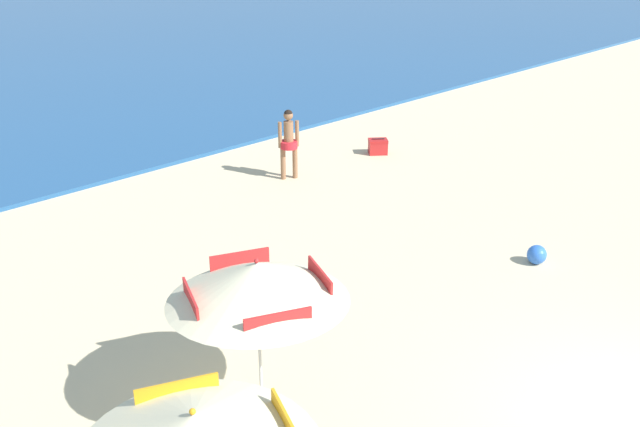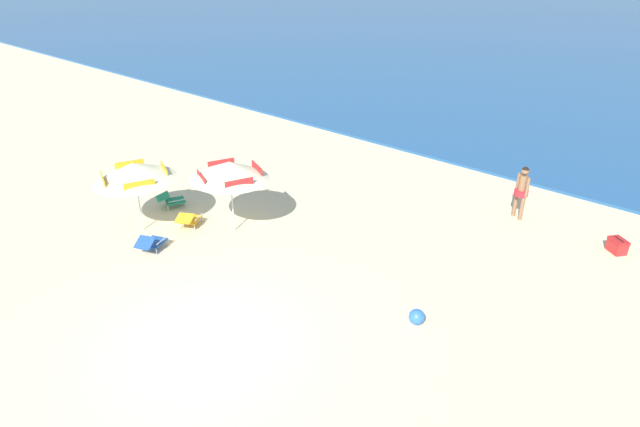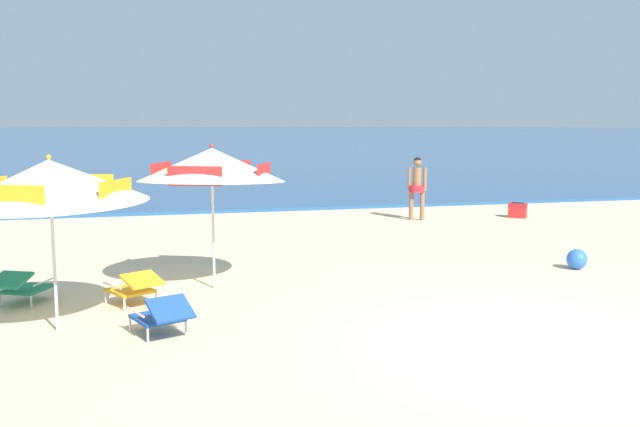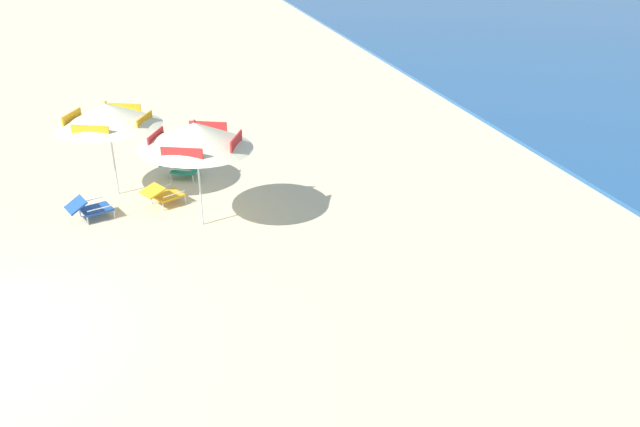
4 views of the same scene
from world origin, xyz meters
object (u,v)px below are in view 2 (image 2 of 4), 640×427
beach_ball (417,317)px  beach_umbrella_striped_second (230,170)px  beach_umbrella_striped_main (134,172)px  lounge_chair_facing_sea (171,199)px  cooler_box (617,246)px  lounge_chair_under_umbrella (151,242)px  lounge_chair_beside_umbrella (189,219)px  person_standing_near_shore (522,189)px

beach_ball → beach_umbrella_striped_second: bearing=178.4°
beach_umbrella_striped_main → lounge_chair_facing_sea: size_ratio=3.32×
beach_umbrella_striped_main → cooler_box: beach_umbrella_striped_main is taller
lounge_chair_facing_sea → cooler_box: (11.78, 6.45, -0.07)m
lounge_chair_under_umbrella → cooler_box: 12.98m
lounge_chair_beside_umbrella → cooler_box: bearing=34.1°
lounge_chair_under_umbrella → beach_umbrella_striped_main: bearing=157.2°
beach_umbrella_striped_second → cooler_box: size_ratio=5.05×
lounge_chair_beside_umbrella → person_standing_near_shore: person_standing_near_shore is taller
beach_umbrella_striped_main → lounge_chair_facing_sea: 2.27m
person_standing_near_shore → lounge_chair_facing_sea: bearing=-142.9°
beach_umbrella_striped_main → lounge_chair_beside_umbrella: beach_umbrella_striped_main is taller
lounge_chair_facing_sea → beach_ball: bearing=0.7°
beach_umbrella_striped_main → lounge_chair_under_umbrella: bearing=-22.8°
beach_umbrella_striped_second → lounge_chair_under_umbrella: 2.97m
lounge_chair_facing_sea → beach_ball: (9.21, 0.12, -0.10)m
cooler_box → beach_ball: size_ratio=1.67×
lounge_chair_under_umbrella → person_standing_near_shore: bearing=51.4°
lounge_chair_beside_umbrella → person_standing_near_shore: size_ratio=0.59×
lounge_chair_under_umbrella → lounge_chair_facing_sea: lounge_chair_under_umbrella is taller
cooler_box → beach_ball: (-2.57, -6.34, -0.02)m
person_standing_near_shore → cooler_box: size_ratio=2.83×
lounge_chair_facing_sea → beach_umbrella_striped_second: bearing=6.0°
lounge_chair_under_umbrella → lounge_chair_facing_sea: (-1.92, 1.99, 0.01)m
lounge_chair_under_umbrella → beach_ball: (7.29, 2.11, -0.09)m
person_standing_near_shore → beach_ball: bearing=-86.8°
lounge_chair_under_umbrella → lounge_chair_beside_umbrella: bearing=102.9°
lounge_chair_beside_umbrella → person_standing_near_shore: (7.27, 7.14, 0.71)m
beach_umbrella_striped_main → person_standing_near_shore: beach_umbrella_striped_main is taller
beach_ball → beach_umbrella_striped_main: bearing=-169.6°
beach_umbrella_striped_main → person_standing_near_shore: size_ratio=1.95×
lounge_chair_facing_sea → person_standing_near_shore: 11.10m
lounge_chair_under_umbrella → lounge_chair_beside_umbrella: (-0.35, 1.53, 0.01)m
lounge_chair_beside_umbrella → beach_ball: lounge_chair_beside_umbrella is taller
person_standing_near_shore → beach_ball: (0.36, -6.56, -0.81)m
lounge_chair_under_umbrella → person_standing_near_shore: size_ratio=0.60×
lounge_chair_beside_umbrella → lounge_chair_facing_sea: bearing=163.5°
beach_umbrella_striped_second → person_standing_near_shore: size_ratio=1.79×
lounge_chair_under_umbrella → lounge_chair_beside_umbrella: size_ratio=1.02×
lounge_chair_beside_umbrella → lounge_chair_facing_sea: size_ratio=1.00×
cooler_box → beach_umbrella_striped_second: bearing=-145.6°
beach_umbrella_striped_second → cooler_box: 11.05m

